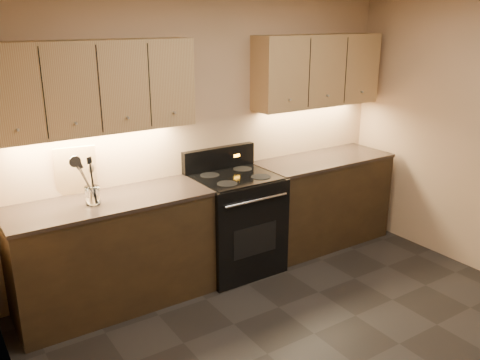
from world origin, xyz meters
The scene contains 14 objects.
wall_back centered at (0.00, 2.00, 1.30)m, with size 4.00×0.04×2.60m, color tan.
wall_left centered at (-2.00, 0.00, 1.30)m, with size 0.04×4.00×2.60m, color tan.
counter_left centered at (-1.10, 1.70, 0.47)m, with size 1.62×0.62×0.93m.
counter_right centered at (1.18, 1.70, 0.47)m, with size 1.46×0.62×0.93m.
stove centered at (0.08, 1.68, 0.48)m, with size 0.76×0.68×1.14m.
upper_cab_left centered at (-1.10, 1.85, 1.80)m, with size 1.60×0.30×0.70m, color tan.
upper_cab_right centered at (1.18, 1.85, 1.80)m, with size 1.44×0.30×0.70m, color tan.
outlet_plate centered at (-1.30, 1.99, 1.12)m, with size 0.09×0.01×0.12m, color #B2B5BA.
utensil_crock centered at (-1.23, 1.68, 0.99)m, with size 0.13×0.13×0.14m.
cutting_board centered at (-1.26, 1.96, 1.13)m, with size 0.32×0.02×0.41m, color tan.
wooden_spoon centered at (-1.25, 1.66, 1.10)m, with size 0.06×0.06×0.30m, color tan, non-canonical shape.
black_turner centered at (-1.22, 1.66, 1.13)m, with size 0.08×0.08×0.37m, color black, non-canonical shape.
steel_spatula centered at (-1.20, 1.68, 1.13)m, with size 0.08×0.08×0.37m, color silver, non-canonical shape.
steel_skimmer centered at (-1.20, 1.67, 1.15)m, with size 0.09×0.09×0.40m, color silver, non-canonical shape.
Camera 1 is at (-2.31, -2.03, 2.31)m, focal length 38.00 mm.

